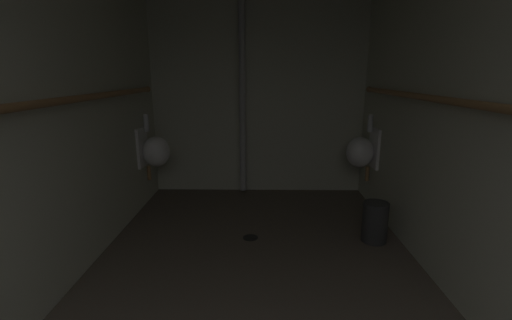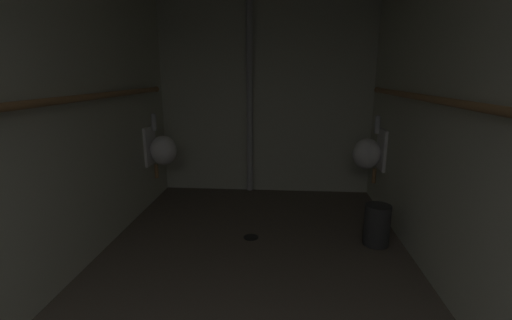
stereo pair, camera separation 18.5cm
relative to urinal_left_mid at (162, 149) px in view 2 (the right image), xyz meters
name	(u,v)px [view 2 (the right image)]	position (x,y,z in m)	size (l,w,h in m)	color
floor	(249,290)	(1.16, -1.61, -0.68)	(2.74, 4.42, 0.08)	brown
wall_left	(49,116)	(-0.18, -1.61, 0.57)	(0.06, 4.42, 2.42)	beige
wall_right	(467,120)	(2.50, -1.61, 0.57)	(0.06, 4.42, 2.42)	beige
wall_back	(266,96)	(1.16, 0.57, 0.57)	(2.74, 0.06, 2.42)	beige
urinal_left_mid	(162,149)	(0.00, 0.00, 0.00)	(0.32, 0.30, 0.76)	white
urinal_right_mid	(369,153)	(2.32, -0.01, 0.00)	(0.32, 0.30, 0.76)	white
supply_pipe_left	(58,101)	(-0.09, -1.62, 0.67)	(0.06, 3.71, 0.06)	#9E7042
supply_pipe_right	(454,103)	(2.41, -1.61, 0.67)	(0.06, 3.68, 0.06)	#9E7042
standpipe_back_wall	(250,97)	(0.97, 0.46, 0.57)	(0.08, 0.08, 2.37)	#B2B2B2
floor_drain	(251,237)	(1.10, -0.85, -0.64)	(0.14, 0.14, 0.01)	black
waste_bin	(377,225)	(2.23, -0.89, -0.46)	(0.22, 0.22, 0.37)	#2D2D2D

